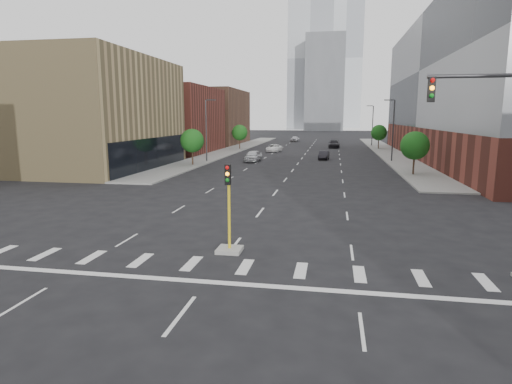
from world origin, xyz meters
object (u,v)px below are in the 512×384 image
(car_mid_right, at_px, (324,155))
(car_far_left, at_px, (274,148))
(car_deep_right, at_px, (334,144))
(median_traffic_signal, at_px, (229,233))
(car_distant, at_px, (295,139))
(car_near_left, at_px, (253,156))

(car_mid_right, distance_m, car_far_left, 16.57)
(car_mid_right, height_order, car_deep_right, car_deep_right)
(median_traffic_signal, bearing_deg, car_distant, 93.16)
(median_traffic_signal, height_order, car_distant, median_traffic_signal)
(car_near_left, relative_size, car_far_left, 0.98)
(car_deep_right, bearing_deg, car_distant, 117.00)
(car_mid_right, xyz_separation_m, car_far_left, (-9.76, 13.39, 0.04))
(car_near_left, relative_size, car_distant, 1.13)
(car_deep_right, bearing_deg, car_far_left, -130.49)
(car_deep_right, distance_m, car_distant, 23.73)
(car_far_left, height_order, car_deep_right, car_deep_right)
(median_traffic_signal, bearing_deg, car_near_left, 99.09)
(median_traffic_signal, relative_size, car_near_left, 0.89)
(car_near_left, bearing_deg, car_distant, 92.09)
(car_mid_right, xyz_separation_m, car_deep_right, (1.56, 26.10, 0.16))
(car_near_left, height_order, car_far_left, car_near_left)
(median_traffic_signal, height_order, car_deep_right, median_traffic_signal)
(median_traffic_signal, relative_size, car_mid_right, 1.09)
(car_deep_right, bearing_deg, car_near_left, -109.57)
(median_traffic_signal, distance_m, car_far_left, 61.51)
(car_far_left, bearing_deg, car_distant, 92.30)
(car_mid_right, bearing_deg, median_traffic_signal, -89.93)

